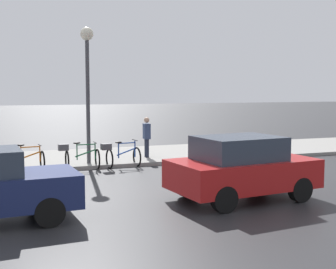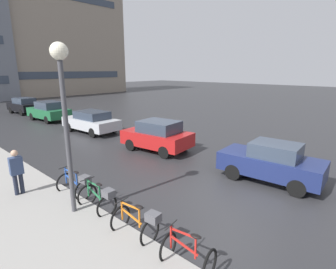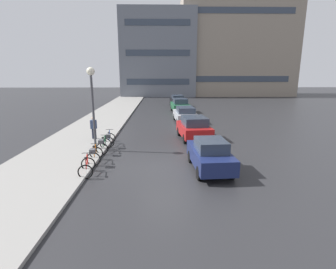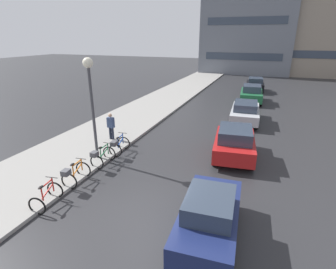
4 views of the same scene
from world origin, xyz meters
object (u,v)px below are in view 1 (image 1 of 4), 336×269
at_px(bicycle_farthest, 120,154).
at_px(pedestrian, 147,136).
at_px(bicycle_third, 78,156).
at_px(streetlamp, 87,66).
at_px(car_red, 242,168).
at_px(bicycle_second, 22,159).

height_order(bicycle_farthest, pedestrian, pedestrian).
relative_size(bicycle_third, streetlamp, 0.28).
bearing_deg(pedestrian, bicycle_third, -66.36).
bearing_deg(bicycle_third, streetlamp, 140.56).
bearing_deg(car_red, bicycle_second, -139.23).
distance_m(bicycle_second, pedestrian, 4.99).
distance_m(car_red, pedestrian, 7.15).
xyz_separation_m(bicycle_third, car_red, (5.85, 3.23, 0.34)).
relative_size(bicycle_second, bicycle_third, 1.02).
bearing_deg(car_red, bicycle_farthest, -163.21).
bearing_deg(bicycle_farthest, streetlamp, -123.36).
bearing_deg(bicycle_second, pedestrian, 104.25).
height_order(bicycle_second, bicycle_farthest, bicycle_farthest).
height_order(bicycle_farthest, car_red, car_red).
distance_m(bicycle_second, car_red, 7.82).
xyz_separation_m(bicycle_farthest, streetlamp, (-0.65, -0.99, 3.17)).
relative_size(car_red, streetlamp, 0.77).
bearing_deg(car_red, pedestrian, -177.68).
bearing_deg(bicycle_second, car_red, 40.77).
bearing_deg(streetlamp, car_red, 23.02).
relative_size(bicycle_third, bicycle_farthest, 0.98).
relative_size(bicycle_farthest, pedestrian, 0.83).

